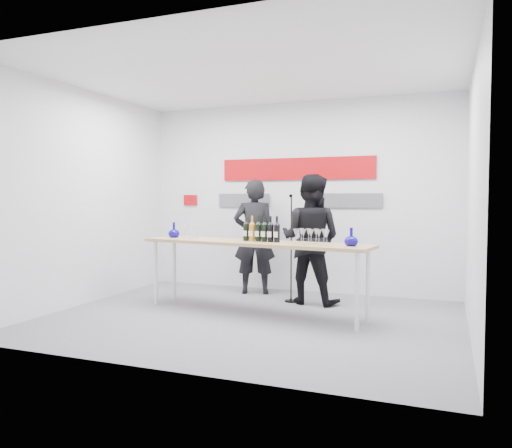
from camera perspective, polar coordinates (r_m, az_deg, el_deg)
name	(u,v)px	position (r m, az deg, el deg)	size (l,w,h in m)	color
ground	(251,318)	(6.27, -0.63, -10.74)	(5.00, 5.00, 0.00)	slate
back_wall	(297,197)	(7.99, 4.67, 3.06)	(5.00, 0.04, 3.00)	silver
signage	(293,178)	(7.98, 4.23, 5.27)	(3.38, 0.02, 0.79)	#AF070C
tasting_table	(253,247)	(6.42, -0.32, -2.62)	(3.16, 1.05, 0.93)	tan
wine_bottles	(261,229)	(6.38, 0.60, -0.54)	(0.53, 0.15, 0.33)	black
decanter_left	(174,230)	(7.15, -9.36, -0.66)	(0.16, 0.16, 0.21)	#0E067E
decanter_right	(351,237)	(5.89, 10.83, -1.45)	(0.16, 0.16, 0.21)	#0E067E
glasses_left	(191,232)	(6.95, -7.47, -0.88)	(0.19, 0.24, 0.18)	silver
glasses_right	(312,237)	(6.04, 6.38, -1.45)	(0.46, 0.28, 0.18)	silver
presenter_left	(254,237)	(7.74, -0.20, -1.46)	(0.65, 0.42, 1.77)	black
presenter_right	(310,239)	(7.07, 6.24, -1.73)	(0.88, 0.69, 1.82)	black
mic_stand	(291,269)	(7.18, 4.03, -5.17)	(0.18, 0.18, 1.54)	black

